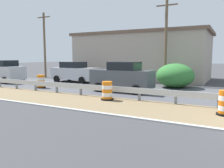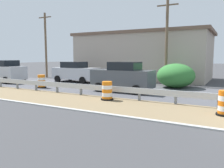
{
  "view_description": "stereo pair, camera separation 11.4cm",
  "coord_description": "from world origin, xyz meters",
  "px_view_note": "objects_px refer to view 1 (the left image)",
  "views": [
    {
      "loc": [
        -9.41,
        2.02,
        2.42
      ],
      "look_at": [
        2.26,
        8.23,
        0.83
      ],
      "focal_mm": 36.31,
      "sensor_mm": 36.0,
      "label": 1
    },
    {
      "loc": [
        -9.35,
        1.92,
        2.42
      ],
      "look_at": [
        2.26,
        8.23,
        0.83
      ],
      "focal_mm": 36.31,
      "sensor_mm": 36.0,
      "label": 2
    }
  ],
  "objects_px": {
    "traffic_barrel_close": "(107,92)",
    "car_mid_far_lane": "(75,72)",
    "traffic_barrel_mid": "(41,82)",
    "car_trailing_far_lane": "(4,71)",
    "utility_pole_mid": "(45,44)",
    "utility_pole_near": "(166,41)",
    "car_lead_far_lane": "(123,77)"
  },
  "relations": [
    {
      "from": "traffic_barrel_close",
      "to": "car_mid_far_lane",
      "type": "xyz_separation_m",
      "value": [
        6.47,
        7.19,
        0.51
      ]
    },
    {
      "from": "traffic_barrel_mid",
      "to": "car_trailing_far_lane",
      "type": "distance_m",
      "value": 6.14
    },
    {
      "from": "car_mid_far_lane",
      "to": "utility_pole_mid",
      "type": "bearing_deg",
      "value": 158.73
    },
    {
      "from": "traffic_barrel_close",
      "to": "car_trailing_far_lane",
      "type": "bearing_deg",
      "value": 76.45
    },
    {
      "from": "car_trailing_far_lane",
      "to": "utility_pole_near",
      "type": "height_order",
      "value": "utility_pole_near"
    },
    {
      "from": "car_mid_far_lane",
      "to": "utility_pole_mid",
      "type": "distance_m",
      "value": 7.06
    },
    {
      "from": "utility_pole_near",
      "to": "car_mid_far_lane",
      "type": "bearing_deg",
      "value": 104.89
    },
    {
      "from": "car_mid_far_lane",
      "to": "utility_pole_near",
      "type": "bearing_deg",
      "value": 14.49
    },
    {
      "from": "car_trailing_far_lane",
      "to": "utility_pole_near",
      "type": "xyz_separation_m",
      "value": [
        5.52,
        -13.92,
        2.74
      ]
    },
    {
      "from": "car_lead_far_lane",
      "to": "utility_pole_near",
      "type": "bearing_deg",
      "value": -105.45
    },
    {
      "from": "car_lead_far_lane",
      "to": "utility_pole_near",
      "type": "height_order",
      "value": "utility_pole_near"
    },
    {
      "from": "car_trailing_far_lane",
      "to": "utility_pole_mid",
      "type": "relative_size",
      "value": 0.55
    },
    {
      "from": "traffic_barrel_mid",
      "to": "car_mid_far_lane",
      "type": "distance_m",
      "value": 4.63
    },
    {
      "from": "car_lead_far_lane",
      "to": "utility_pole_near",
      "type": "distance_m",
      "value": 6.3
    },
    {
      "from": "traffic_barrel_close",
      "to": "traffic_barrel_mid",
      "type": "relative_size",
      "value": 1.02
    },
    {
      "from": "car_trailing_far_lane",
      "to": "car_lead_far_lane",
      "type": "bearing_deg",
      "value": -178.64
    },
    {
      "from": "car_mid_far_lane",
      "to": "utility_pole_near",
      "type": "xyz_separation_m",
      "value": [
        2.17,
        -8.15,
        2.81
      ]
    },
    {
      "from": "traffic_barrel_mid",
      "to": "car_mid_far_lane",
      "type": "relative_size",
      "value": 0.23
    },
    {
      "from": "traffic_barrel_mid",
      "to": "car_lead_far_lane",
      "type": "relative_size",
      "value": 0.24
    },
    {
      "from": "car_lead_far_lane",
      "to": "traffic_barrel_close",
      "type": "bearing_deg",
      "value": 99.87
    },
    {
      "from": "car_trailing_far_lane",
      "to": "utility_pole_near",
      "type": "bearing_deg",
      "value": -157.26
    },
    {
      "from": "traffic_barrel_mid",
      "to": "utility_pole_near",
      "type": "distance_m",
      "value": 10.95
    },
    {
      "from": "traffic_barrel_close",
      "to": "traffic_barrel_mid",
      "type": "xyz_separation_m",
      "value": [
        1.88,
        6.98,
        -0.01
      ]
    },
    {
      "from": "car_lead_far_lane",
      "to": "utility_pole_near",
      "type": "xyz_separation_m",
      "value": [
        5.47,
        -1.51,
        2.75
      ]
    },
    {
      "from": "car_mid_far_lane",
      "to": "traffic_barrel_mid",
      "type": "bearing_deg",
      "value": -87.77
    },
    {
      "from": "car_mid_far_lane",
      "to": "utility_pole_near",
      "type": "relative_size",
      "value": 0.61
    },
    {
      "from": "traffic_barrel_close",
      "to": "utility_pole_near",
      "type": "height_order",
      "value": "utility_pole_near"
    },
    {
      "from": "car_mid_far_lane",
      "to": "car_trailing_far_lane",
      "type": "relative_size",
      "value": 1.08
    },
    {
      "from": "car_mid_far_lane",
      "to": "utility_pole_near",
      "type": "distance_m",
      "value": 8.89
    },
    {
      "from": "car_trailing_far_lane",
      "to": "utility_pole_mid",
      "type": "bearing_deg",
      "value": -86.34
    },
    {
      "from": "car_mid_far_lane",
      "to": "car_trailing_far_lane",
      "type": "bearing_deg",
      "value": -150.28
    },
    {
      "from": "utility_pole_near",
      "to": "car_trailing_far_lane",
      "type": "bearing_deg",
      "value": 111.61
    }
  ]
}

